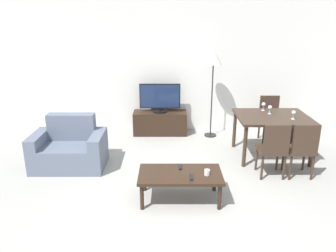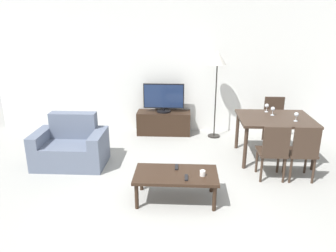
% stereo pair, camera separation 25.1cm
% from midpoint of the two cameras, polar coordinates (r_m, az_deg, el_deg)
% --- Properties ---
extents(ground_plane, '(18.00, 18.00, 0.00)m').
position_cam_midpoint_polar(ground_plane, '(3.96, -1.07, -16.95)').
color(ground_plane, '#9E9E99').
extents(wall_back, '(7.42, 0.06, 2.70)m').
position_cam_midpoint_polar(wall_back, '(6.70, -0.60, 10.41)').
color(wall_back, white).
rests_on(wall_back, ground_plane).
extents(armchair, '(1.12, 0.72, 0.81)m').
position_cam_midpoint_polar(armchair, '(5.50, -17.99, -3.90)').
color(armchair, slate).
rests_on(armchair, ground_plane).
extents(tv_stand, '(1.08, 0.40, 0.47)m').
position_cam_midpoint_polar(tv_stand, '(6.69, -2.44, 0.55)').
color(tv_stand, black).
rests_on(tv_stand, ground_plane).
extents(tv, '(0.81, 0.28, 0.58)m').
position_cam_midpoint_polar(tv, '(6.55, -2.50, 4.90)').
color(tv, black).
rests_on(tv, tv_stand).
extents(coffee_table, '(1.08, 0.58, 0.38)m').
position_cam_midpoint_polar(coffee_table, '(4.28, 0.47, -8.74)').
color(coffee_table, black).
rests_on(coffee_table, ground_plane).
extents(dining_table, '(1.19, 0.96, 0.73)m').
position_cam_midpoint_polar(dining_table, '(5.72, 16.55, 0.90)').
color(dining_table, '#38281E').
rests_on(dining_table, ground_plane).
extents(dining_chair_near, '(0.40, 0.40, 0.86)m').
position_cam_midpoint_polar(dining_chair_near, '(5.00, 16.53, -3.66)').
color(dining_chair_near, '#38281E').
rests_on(dining_chair_near, ground_plane).
extents(dining_chair_far, '(0.40, 0.40, 0.86)m').
position_cam_midpoint_polar(dining_chair_far, '(6.55, 16.30, 1.61)').
color(dining_chair_far, '#38281E').
rests_on(dining_chair_far, ground_plane).
extents(dining_chair_near_right, '(0.40, 0.40, 0.86)m').
position_cam_midpoint_polar(dining_chair_near_right, '(5.13, 20.99, -3.57)').
color(dining_chair_near_right, '#38281E').
rests_on(dining_chair_near_right, ground_plane).
extents(floor_lamp, '(0.34, 0.34, 1.70)m').
position_cam_midpoint_polar(floor_lamp, '(6.33, 6.78, 10.99)').
color(floor_lamp, black).
rests_on(floor_lamp, ground_plane).
extents(remote_primary, '(0.04, 0.15, 0.02)m').
position_cam_midpoint_polar(remote_primary, '(4.40, 0.49, -7.13)').
color(remote_primary, black).
rests_on(remote_primary, coffee_table).
extents(remote_secondary, '(0.04, 0.15, 0.02)m').
position_cam_midpoint_polar(remote_secondary, '(4.14, 2.33, -8.89)').
color(remote_secondary, black).
rests_on(remote_secondary, coffee_table).
extents(cup_white_near, '(0.07, 0.07, 0.07)m').
position_cam_midpoint_polar(cup_white_near, '(4.21, 5.12, -8.07)').
color(cup_white_near, white).
rests_on(cup_white_near, coffee_table).
extents(wine_glass_left, '(0.07, 0.07, 0.15)m').
position_cam_midpoint_polar(wine_glass_left, '(5.77, 16.18, 3.03)').
color(wine_glass_left, silver).
rests_on(wine_glass_left, dining_table).
extents(wine_glass_center, '(0.07, 0.07, 0.15)m').
position_cam_midpoint_polar(wine_glass_center, '(5.94, 15.17, 3.56)').
color(wine_glass_center, silver).
rests_on(wine_glass_center, dining_table).
extents(wine_glass_right, '(0.07, 0.07, 0.15)m').
position_cam_midpoint_polar(wine_glass_right, '(5.57, 19.87, 2.11)').
color(wine_glass_right, silver).
rests_on(wine_glass_right, dining_table).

